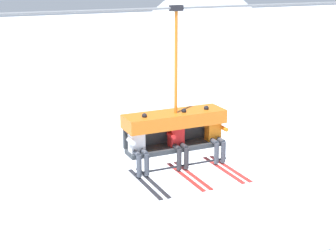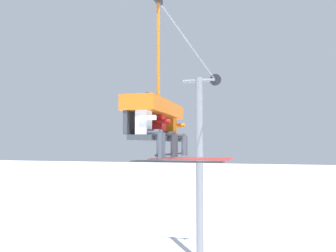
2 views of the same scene
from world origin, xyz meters
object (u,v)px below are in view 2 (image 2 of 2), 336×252
(skier_white, at_px, (150,125))
(skier_red, at_px, (164,128))
(chairlift_chair, at_px, (155,114))
(skier_orange, at_px, (176,130))
(lift_tower_far, at_px, (200,163))

(skier_white, xyz_separation_m, skier_red, (0.94, 0.00, 0.00))
(chairlift_chair, height_order, skier_white, chairlift_chair)
(chairlift_chair, xyz_separation_m, skier_red, (0.00, -0.21, -0.29))
(chairlift_chair, relative_size, skier_white, 2.04)
(skier_orange, bearing_deg, skier_red, 180.00)
(skier_red, distance_m, skier_orange, 0.93)
(lift_tower_far, bearing_deg, skier_white, -174.68)
(skier_white, bearing_deg, skier_orange, 0.00)
(lift_tower_far, xyz_separation_m, skier_white, (-9.92, -0.92, 1.21))
(skier_red, bearing_deg, skier_white, 180.00)
(skier_red, bearing_deg, skier_orange, 0.00)
(lift_tower_far, relative_size, skier_orange, 5.27)
(lift_tower_far, distance_m, skier_red, 9.11)
(skier_orange, bearing_deg, lift_tower_far, 6.55)
(skier_red, xyz_separation_m, skier_orange, (0.93, 0.00, 0.00))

